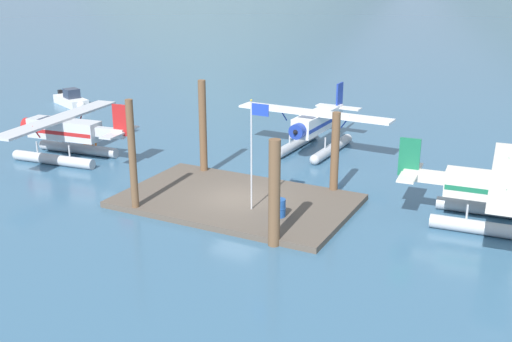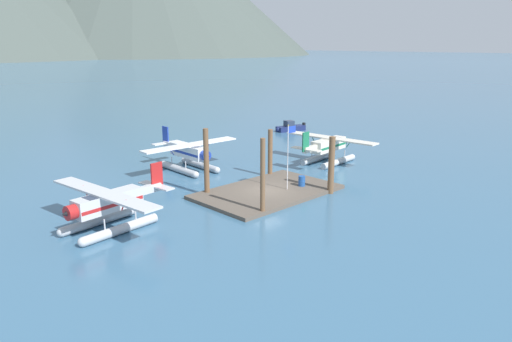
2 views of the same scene
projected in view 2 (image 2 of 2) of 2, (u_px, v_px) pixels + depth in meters
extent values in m
plane|color=#38607F|center=(267.00, 194.00, 40.26)|extent=(1200.00, 1200.00, 0.00)
cube|color=brown|center=(267.00, 192.00, 40.22)|extent=(11.75, 7.26, 0.30)
cylinder|color=brown|center=(263.00, 177.00, 34.61)|extent=(0.36, 0.36, 5.70)
cylinder|color=brown|center=(331.00, 165.00, 39.74)|extent=(0.51, 0.51, 4.81)
cylinder|color=brown|center=(206.00, 163.00, 39.08)|extent=(0.43, 0.43, 5.59)
cylinder|color=brown|center=(270.00, 153.00, 44.79)|extent=(0.44, 0.44, 4.50)
cylinder|color=silver|center=(288.00, 158.00, 39.74)|extent=(0.08, 0.08, 5.37)
cube|color=#1E3DB2|center=(292.00, 129.00, 39.44)|extent=(0.90, 0.03, 0.56)
sphere|color=gold|center=(288.00, 125.00, 39.03)|extent=(0.10, 0.10, 0.10)
cylinder|color=#1E4C99|center=(302.00, 181.00, 41.26)|extent=(0.58, 0.58, 0.88)
torus|color=#1E4C99|center=(302.00, 181.00, 41.26)|extent=(0.62, 0.62, 0.04)
sphere|color=orange|center=(96.00, 215.00, 33.96)|extent=(0.89, 0.89, 0.89)
cylinder|color=#B7BABF|center=(200.00, 165.00, 48.40)|extent=(0.82, 5.62, 0.64)
sphere|color=#B7BABF|center=(217.00, 170.00, 46.40)|extent=(0.64, 0.64, 0.64)
cylinder|color=#B7BABF|center=(179.00, 169.00, 46.77)|extent=(0.82, 5.62, 0.64)
sphere|color=#B7BABF|center=(196.00, 175.00, 44.77)|extent=(0.64, 0.64, 0.64)
cylinder|color=#B7BABF|center=(207.00, 160.00, 47.37)|extent=(0.10, 0.10, 0.70)
cylinder|color=#B7BABF|center=(193.00, 156.00, 49.08)|extent=(0.10, 0.10, 0.70)
cylinder|color=#B7BABF|center=(186.00, 165.00, 45.74)|extent=(0.10, 0.10, 0.70)
cylinder|color=#B7BABF|center=(172.00, 160.00, 47.45)|extent=(0.10, 0.10, 0.70)
cube|color=white|center=(189.00, 151.00, 47.16)|extent=(1.39, 4.84, 1.20)
cube|color=#1E389E|center=(189.00, 152.00, 47.19)|extent=(1.41, 4.74, 0.24)
cube|color=#283347|center=(195.00, 149.00, 46.31)|extent=(1.09, 1.13, 0.56)
cube|color=white|center=(190.00, 145.00, 46.78)|extent=(10.44, 1.73, 0.14)
cylinder|color=#1E389E|center=(209.00, 145.00, 48.30)|extent=(0.62, 0.10, 0.84)
cylinder|color=#1E389E|center=(171.00, 151.00, 45.43)|extent=(0.62, 0.10, 0.84)
cylinder|color=#1E389E|center=(205.00, 156.00, 45.24)|extent=(0.98, 0.63, 0.96)
cone|color=black|center=(208.00, 156.00, 44.92)|extent=(0.37, 0.36, 0.36)
cube|color=white|center=(171.00, 145.00, 49.46)|extent=(0.51, 2.21, 0.56)
cube|color=#1E389E|center=(166.00, 136.00, 49.88)|extent=(0.15, 1.00, 1.90)
cube|color=white|center=(166.00, 143.00, 50.00)|extent=(3.22, 0.90, 0.10)
cylinder|color=#B7BABF|center=(121.00, 229.00, 31.75)|extent=(5.64, 1.23, 0.64)
sphere|color=#B7BABF|center=(83.00, 242.00, 29.66)|extent=(0.64, 0.64, 0.64)
cylinder|color=#B7BABF|center=(100.00, 220.00, 33.29)|extent=(5.64, 1.23, 0.64)
sphere|color=#B7BABF|center=(62.00, 232.00, 31.20)|extent=(0.64, 0.64, 0.64)
cylinder|color=#B7BABF|center=(105.00, 225.00, 30.68)|extent=(0.10, 0.10, 0.70)
cylinder|color=#B7BABF|center=(136.00, 215.00, 32.47)|extent=(0.10, 0.10, 0.70)
cylinder|color=#B7BABF|center=(83.00, 216.00, 32.22)|extent=(0.10, 0.10, 0.70)
cylinder|color=#B7BABF|center=(114.00, 207.00, 34.01)|extent=(0.10, 0.10, 0.70)
cube|color=silver|center=(108.00, 202.00, 32.10)|extent=(4.90, 1.74, 1.20)
cube|color=#B21E1E|center=(108.00, 203.00, 32.12)|extent=(4.81, 1.75, 0.24)
cube|color=#283347|center=(93.00, 201.00, 31.21)|extent=(1.21, 1.17, 0.56)
cube|color=silver|center=(104.00, 193.00, 31.70)|extent=(2.50, 10.49, 0.14)
cylinder|color=#B21E1E|center=(124.00, 205.00, 30.43)|extent=(0.15, 0.63, 0.84)
cylinder|color=#B21E1E|center=(86.00, 192.00, 33.15)|extent=(0.15, 0.63, 0.84)
cylinder|color=#B21E1E|center=(71.00, 212.00, 30.09)|extent=(0.70, 1.02, 0.96)
cone|color=black|center=(64.00, 214.00, 29.76)|extent=(0.39, 0.40, 0.36)
cube|color=silver|center=(147.00, 189.00, 34.49)|extent=(2.23, 0.67, 0.56)
cube|color=#B21E1E|center=(157.00, 175.00, 34.94)|extent=(1.01, 0.23, 1.90)
cube|color=silver|center=(156.00, 186.00, 35.06)|extent=(1.14, 3.27, 0.10)
cylinder|color=#B7BABF|center=(318.00, 158.00, 51.27)|extent=(5.63, 1.10, 0.64)
sphere|color=#B7BABF|center=(332.00, 154.00, 53.31)|extent=(0.64, 0.64, 0.64)
cylinder|color=#B7BABF|center=(338.00, 162.00, 49.69)|extent=(5.63, 1.10, 0.64)
sphere|color=#B7BABF|center=(352.00, 157.00, 51.73)|extent=(0.64, 0.64, 0.64)
cylinder|color=#B7BABF|center=(324.00, 150.00, 51.97)|extent=(0.10, 0.10, 0.70)
cylinder|color=#B7BABF|center=(312.00, 154.00, 50.23)|extent=(0.10, 0.10, 0.70)
cylinder|color=#B7BABF|center=(345.00, 153.00, 50.39)|extent=(0.10, 0.10, 0.70)
cylinder|color=#B7BABF|center=(332.00, 157.00, 48.64)|extent=(0.10, 0.10, 0.70)
cube|color=silver|center=(329.00, 145.00, 50.06)|extent=(4.89, 1.63, 1.20)
cube|color=#196B47|center=(329.00, 146.00, 50.09)|extent=(4.79, 1.64, 0.24)
cube|color=#283347|center=(334.00, 140.00, 50.76)|extent=(1.18, 1.14, 0.56)
cube|color=silver|center=(330.00, 138.00, 50.11)|extent=(2.25, 10.48, 0.14)
cylinder|color=#196B47|center=(313.00, 138.00, 51.59)|extent=(0.13, 0.63, 0.84)
cylinder|color=#196B47|center=(349.00, 144.00, 48.80)|extent=(0.13, 0.63, 0.84)
cylinder|color=#196B47|center=(342.00, 141.00, 52.03)|extent=(0.68, 1.01, 0.96)
cone|color=black|center=(344.00, 140.00, 52.36)|extent=(0.38, 0.39, 0.36)
cube|color=silver|center=(311.00, 149.00, 47.67)|extent=(2.23, 0.62, 0.56)
cube|color=#196B47|center=(306.00, 142.00, 46.79)|extent=(1.01, 0.20, 1.90)
cube|color=silver|center=(306.00, 149.00, 47.06)|extent=(1.06, 3.26, 0.10)
cube|color=navy|center=(291.00, 128.00, 68.79)|extent=(4.44, 2.52, 0.70)
sphere|color=navy|center=(278.00, 130.00, 67.79)|extent=(0.70, 0.70, 0.70)
cube|color=#283347|center=(289.00, 123.00, 68.45)|extent=(1.44, 1.37, 0.80)
cube|color=black|center=(304.00, 125.00, 69.81)|extent=(0.40, 0.43, 0.80)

